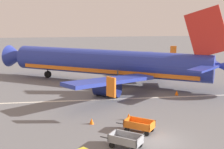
{
  "coord_description": "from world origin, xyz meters",
  "views": [
    {
      "loc": [
        -6.82,
        -22.99,
        10.35
      ],
      "look_at": [
        -1.85,
        13.82,
        2.8
      ],
      "focal_mm": 49.02,
      "sensor_mm": 36.0,
      "label": 1
    }
  ],
  "objects_px": {
    "baggage_cart_second_in_row": "(139,125)",
    "traffic_cone_mid_apron": "(129,117)",
    "traffic_cone_by_carts": "(92,121)",
    "traffic_cone_near_plane": "(177,93)",
    "airplane": "(114,63)",
    "baggage_cart_nearest": "(126,140)"
  },
  "relations": [
    {
      "from": "baggage_cart_second_in_row",
      "to": "traffic_cone_mid_apron",
      "type": "height_order",
      "value": "baggage_cart_second_in_row"
    },
    {
      "from": "baggage_cart_second_in_row",
      "to": "traffic_cone_by_carts",
      "type": "distance_m",
      "value": 4.75
    },
    {
      "from": "baggage_cart_second_in_row",
      "to": "traffic_cone_mid_apron",
      "type": "bearing_deg",
      "value": 96.04
    },
    {
      "from": "traffic_cone_near_plane",
      "to": "baggage_cart_second_in_row",
      "type": "bearing_deg",
      "value": -123.24
    },
    {
      "from": "airplane",
      "to": "baggage_cart_nearest",
      "type": "distance_m",
      "value": 21.91
    },
    {
      "from": "baggage_cart_second_in_row",
      "to": "traffic_cone_mid_apron",
      "type": "distance_m",
      "value": 3.18
    },
    {
      "from": "baggage_cart_nearest",
      "to": "traffic_cone_near_plane",
      "type": "relative_size",
      "value": 5.19
    },
    {
      "from": "traffic_cone_mid_apron",
      "to": "traffic_cone_by_carts",
      "type": "xyz_separation_m",
      "value": [
        -3.69,
        -0.64,
        -0.05
      ]
    },
    {
      "from": "baggage_cart_nearest",
      "to": "traffic_cone_mid_apron",
      "type": "height_order",
      "value": "baggage_cart_nearest"
    },
    {
      "from": "traffic_cone_near_plane",
      "to": "baggage_cart_nearest",
      "type": "bearing_deg",
      "value": -122.65
    },
    {
      "from": "baggage_cart_nearest",
      "to": "traffic_cone_near_plane",
      "type": "bearing_deg",
      "value": 57.35
    },
    {
      "from": "traffic_cone_near_plane",
      "to": "traffic_cone_by_carts",
      "type": "xyz_separation_m",
      "value": [
        -11.49,
        -8.88,
        -0.04
      ]
    },
    {
      "from": "baggage_cart_nearest",
      "to": "traffic_cone_by_carts",
      "type": "distance_m",
      "value": 5.96
    },
    {
      "from": "airplane",
      "to": "traffic_cone_near_plane",
      "type": "height_order",
      "value": "airplane"
    },
    {
      "from": "airplane",
      "to": "baggage_cart_nearest",
      "type": "bearing_deg",
      "value": -95.62
    },
    {
      "from": "airplane",
      "to": "baggage_cart_nearest",
      "type": "xyz_separation_m",
      "value": [
        -2.13,
        -21.67,
        -2.45
      ]
    },
    {
      "from": "baggage_cart_nearest",
      "to": "traffic_cone_near_plane",
      "type": "xyz_separation_m",
      "value": [
        9.21,
        14.37,
        -0.28
      ]
    },
    {
      "from": "baggage_cart_nearest",
      "to": "traffic_cone_mid_apron",
      "type": "distance_m",
      "value": 6.31
    },
    {
      "from": "baggage_cart_nearest",
      "to": "traffic_cone_by_carts",
      "type": "xyz_separation_m",
      "value": [
        -2.28,
        5.5,
        -0.32
      ]
    },
    {
      "from": "traffic_cone_near_plane",
      "to": "traffic_cone_mid_apron",
      "type": "height_order",
      "value": "traffic_cone_mid_apron"
    },
    {
      "from": "airplane",
      "to": "traffic_cone_by_carts",
      "type": "distance_m",
      "value": 16.99
    },
    {
      "from": "baggage_cart_second_in_row",
      "to": "traffic_cone_by_carts",
      "type": "bearing_deg",
      "value": 148.11
    }
  ]
}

